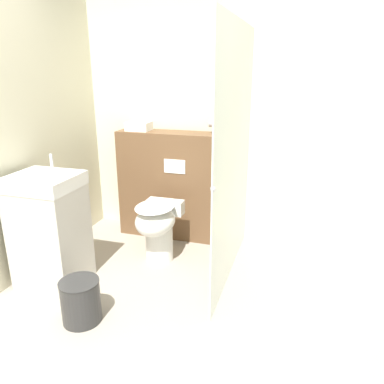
{
  "coord_description": "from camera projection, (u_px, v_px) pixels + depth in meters",
  "views": [
    {
      "loc": [
        0.91,
        -1.67,
        1.74
      ],
      "look_at": [
        0.03,
        1.23,
        0.73
      ],
      "focal_mm": 35.0,
      "sensor_mm": 36.0,
      "label": 1
    }
  ],
  "objects": [
    {
      "name": "sink_vanity",
      "position": [
        50.0,
        230.0,
        3.07
      ],
      "size": [
        0.52,
        0.46,
        1.09
      ],
      "color": "beige",
      "rests_on": "ground_plane"
    },
    {
      "name": "shower_glass",
      "position": [
        234.0,
        158.0,
        3.06
      ],
      "size": [
        0.04,
        1.52,
        2.09
      ],
      "color": "silver",
      "rests_on": "ground_plane"
    },
    {
      "name": "waste_bin",
      "position": [
        81.0,
        301.0,
        2.67
      ],
      "size": [
        0.28,
        0.28,
        0.32
      ],
      "color": "#2D2D2D",
      "rests_on": "ground_plane"
    },
    {
      "name": "wall_back",
      "position": [
        213.0,
        118.0,
        3.82
      ],
      "size": [
        8.0,
        0.06,
        2.5
      ],
      "color": "beige",
      "rests_on": "ground_plane"
    },
    {
      "name": "toilet",
      "position": [
        158.0,
        226.0,
        3.45
      ],
      "size": [
        0.36,
        0.55,
        0.57
      ],
      "color": "white",
      "rests_on": "ground_plane"
    },
    {
      "name": "hair_drier",
      "position": [
        218.0,
        124.0,
        3.64
      ],
      "size": [
        0.18,
        0.08,
        0.14
      ],
      "color": "#B7B7BC",
      "rests_on": "partition_panel"
    },
    {
      "name": "ground_plane",
      "position": [
        129.0,
        363.0,
        2.32
      ],
      "size": [
        12.0,
        12.0,
        0.0
      ],
      "primitive_type": "plane",
      "color": "#9E9384"
    },
    {
      "name": "folded_towel",
      "position": [
        139.0,
        126.0,
        3.85
      ],
      "size": [
        0.24,
        0.19,
        0.09
      ],
      "color": "white",
      "rests_on": "partition_panel"
    },
    {
      "name": "partition_panel",
      "position": [
        180.0,
        186.0,
        3.93
      ],
      "size": [
        1.29,
        0.3,
        1.13
      ],
      "color": "brown",
      "rests_on": "ground_plane"
    }
  ]
}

